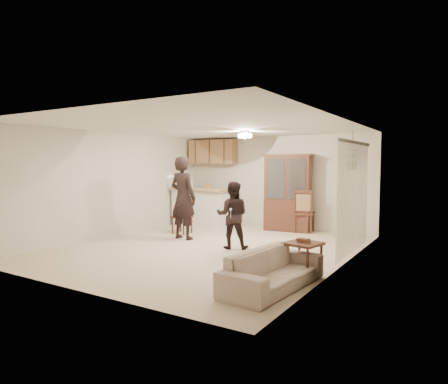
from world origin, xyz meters
The scene contains 23 objects.
floor centered at (0.00, 0.00, 0.00)m, with size 6.50×6.50×0.00m, color beige.
ceiling centered at (0.00, 0.00, 2.50)m, with size 5.50×6.50×0.02m, color silver.
wall_back centered at (0.00, 3.25, 1.25)m, with size 5.50×0.02×2.50m, color beige.
wall_front centered at (0.00, -3.25, 1.25)m, with size 5.50×0.02×2.50m, color beige.
wall_left centered at (-2.75, 0.00, 1.25)m, with size 0.02×6.50×2.50m, color beige.
wall_right centered at (2.75, 0.00, 1.25)m, with size 0.02×6.50×2.50m, color beige.
breakfast_bar centered at (-1.85, 2.35, 0.50)m, with size 1.60×0.55×1.00m, color silver.
bar_top centered at (-1.85, 2.35, 1.05)m, with size 1.75×0.70×0.08m, color tan.
upper_cabinets centered at (-1.90, 3.07, 2.10)m, with size 1.50×0.34×0.70m, color brown.
vertical_blinds centered at (2.71, 0.90, 1.10)m, with size 0.06×2.30×2.10m, color white, non-canonical shape.
ceiling_fixture centered at (0.20, 1.20, 2.40)m, with size 0.36×0.36×0.20m, color #FFE6BF, non-canonical shape.
hanging_plant centered at (2.30, 2.40, 1.85)m, with size 0.43×0.37×0.48m, color #275923.
plant_cord centered at (2.30, 2.40, 2.17)m, with size 0.01×0.01×0.65m, color black.
sofa centered at (2.27, -1.75, 0.37)m, with size 1.87×0.73×0.73m, color beige.
adult centered at (-1.07, 0.55, 0.90)m, with size 0.66×0.43×1.80m, color black.
child centered at (0.43, 0.26, 0.68)m, with size 0.66×0.51×1.35m, color black.
china_hutch centered at (0.55, 2.91, 0.99)m, with size 1.32×0.63×2.00m.
side_table centered at (2.43, -0.99, 0.28)m, with size 0.59×0.59×0.60m.
chair_bar centered at (-1.58, 1.17, 0.27)m, with size 0.43×0.43×0.94m.
chair_hutch_left centered at (0.29, 2.93, 0.27)m, with size 0.55×0.55×0.97m.
chair_hutch_right centered at (1.00, 2.92, 0.31)m, with size 0.57×0.57×1.10m.
controller_adult centered at (-1.11, 0.11, 1.47)m, with size 0.05×0.17×0.05m, color white.
controller_child centered at (0.56, -0.04, 0.85)m, with size 0.04×0.12×0.04m, color white.
Camera 1 is at (4.56, -6.78, 1.74)m, focal length 32.00 mm.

